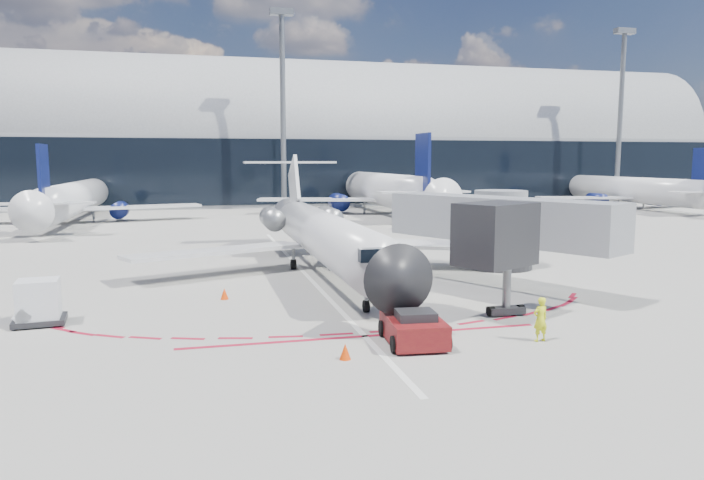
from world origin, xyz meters
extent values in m
plane|color=gray|center=(0.00, 0.00, 0.00)|extent=(260.00, 260.00, 0.00)
cube|color=silver|center=(0.00, 2.00, 0.01)|extent=(0.25, 40.00, 0.01)
cube|color=maroon|center=(0.00, -11.50, 0.01)|extent=(14.00, 0.25, 0.01)
cube|color=#979A9D|center=(0.00, 65.00, 5.00)|extent=(150.00, 24.00, 10.00)
cylinder|color=#979A9D|center=(0.00, 65.00, 10.00)|extent=(150.00, 24.00, 24.00)
cube|color=black|center=(0.00, 52.95, 5.00)|extent=(150.00, 0.20, 9.00)
cube|color=gray|center=(9.00, -4.50, 3.60)|extent=(8.22, 12.61, 2.30)
cube|color=black|center=(5.95, -10.24, 3.60)|extent=(3.86, 3.44, 2.60)
cylinder|color=slate|center=(6.75, -9.84, 1.20)|extent=(0.36, 0.36, 2.40)
cube|color=black|center=(6.75, -9.84, 0.22)|extent=(1.60, 0.60, 0.30)
cylinder|color=gray|center=(12.05, 1.24, 2.40)|extent=(3.20, 3.20, 4.80)
cylinder|color=black|center=(12.05, 1.24, 0.25)|extent=(4.00, 4.00, 0.50)
cylinder|color=slate|center=(5.00, 48.00, 12.50)|extent=(0.70, 0.70, 25.00)
cylinder|color=slate|center=(55.00, 48.00, 12.50)|extent=(0.70, 0.70, 25.00)
cylinder|color=silver|center=(1.04, 1.20, 2.32)|extent=(2.66, 21.71, 2.66)
cone|color=black|center=(1.04, -11.03, 2.32)|extent=(2.66, 2.76, 2.66)
cone|color=silver|center=(1.04, 13.83, 2.32)|extent=(2.66, 3.55, 2.66)
cube|color=black|center=(1.04, -9.45, 2.86)|extent=(1.68, 1.38, 0.54)
cube|color=silver|center=(-5.08, 2.68, 1.43)|extent=(10.57, 6.27, 0.31)
cube|color=silver|center=(7.15, 2.68, 1.43)|extent=(10.57, 6.27, 0.31)
cube|color=silver|center=(1.04, 12.85, 4.69)|extent=(0.25, 4.63, 4.71)
cube|color=silver|center=(1.04, 14.92, 6.46)|extent=(7.10, 1.58, 0.16)
cylinder|color=slate|center=(-0.99, 9.89, 2.57)|extent=(1.48, 3.36, 1.48)
cylinder|color=slate|center=(3.06, 9.89, 2.57)|extent=(1.48, 3.36, 1.48)
cylinder|color=black|center=(1.04, -7.88, 0.28)|extent=(0.22, 0.55, 0.55)
cylinder|color=black|center=(-0.44, 3.67, 0.32)|extent=(0.30, 0.63, 0.63)
cylinder|color=black|center=(2.52, 3.67, 0.32)|extent=(0.30, 0.63, 0.63)
cylinder|color=slate|center=(1.04, -7.88, 0.54)|extent=(0.18, 0.18, 1.09)
cube|color=#570C11|center=(1.50, -12.79, 0.53)|extent=(2.20, 3.25, 0.87)
cube|color=black|center=(1.47, -13.08, 1.11)|extent=(1.45, 1.27, 0.34)
cylinder|color=slate|center=(1.69, -10.68, 0.34)|extent=(0.32, 2.50, 0.10)
cylinder|color=black|center=(0.49, -13.76, 0.31)|extent=(0.32, 0.64, 0.62)
cylinder|color=black|center=(2.32, -13.93, 0.31)|extent=(0.32, 0.64, 0.62)
cylinder|color=black|center=(0.68, -11.65, 0.31)|extent=(0.32, 0.64, 0.62)
cylinder|color=black|center=(2.51, -11.82, 0.31)|extent=(0.32, 0.64, 0.62)
imported|color=yellow|center=(6.12, -13.66, 0.83)|extent=(0.66, 0.48, 1.66)
cube|color=black|center=(-12.40, -6.66, 0.18)|extent=(2.14, 1.88, 0.22)
cube|color=silver|center=(-12.40, -6.66, 1.06)|extent=(1.72, 1.64, 1.57)
cylinder|color=black|center=(-13.11, -7.38, 0.10)|extent=(0.12, 0.21, 0.20)
cylinder|color=black|center=(-11.55, -7.21, 0.10)|extent=(0.12, 0.21, 0.20)
cylinder|color=black|center=(-13.25, -6.11, 0.10)|extent=(0.12, 0.21, 0.20)
cylinder|color=black|center=(-11.69, -5.94, 0.10)|extent=(0.12, 0.21, 0.20)
cone|color=#DE3904|center=(-4.90, -3.74, 0.27)|extent=(0.39, 0.39, 0.54)
cone|color=#DE3904|center=(-1.36, -14.03, 0.27)|extent=(0.39, 0.39, 0.54)
camera|label=1|loc=(-6.01, -33.86, 6.66)|focal=32.00mm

